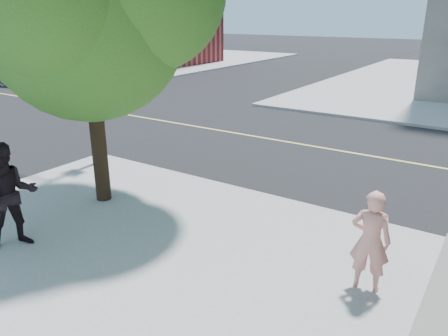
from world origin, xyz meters
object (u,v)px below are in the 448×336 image
Objects in this scene: signal_pole at (32,18)px; car_a at (38,75)px; man_on_phone at (370,241)px; pedestrian at (10,196)px.

signal_pole is 14.18m from car_a.
signal_pole is (-10.26, 1.91, 3.02)m from man_on_phone.
pedestrian is 19.99m from car_a.
pedestrian is at bearing 13.75° from man_on_phone.
pedestrian is 6.83m from signal_pole.
car_a is at bearing -31.17° from man_on_phone.
car_a is at bearing 81.76° from pedestrian.
man_on_phone is 0.83× the size of pedestrian.
man_on_phone is 5.98m from pedestrian.
man_on_phone is 0.34× the size of signal_pole.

